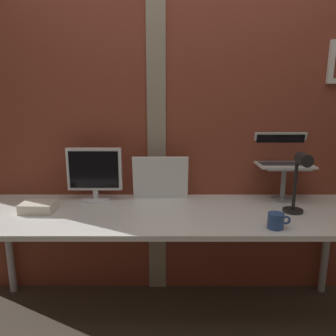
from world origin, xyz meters
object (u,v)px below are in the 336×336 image
desk_lamp (300,177)px  coffee_mug (277,221)px  laptop (282,156)px  whiteboard_panel (161,178)px  monitor (95,172)px

desk_lamp → coffee_mug: size_ratio=3.09×
laptop → whiteboard_panel: size_ratio=0.96×
monitor → whiteboard_panel: monitor is taller
coffee_mug → desk_lamp: bearing=47.0°
laptop → desk_lamp: 0.35m
laptop → desk_lamp: (-0.01, -0.35, -0.06)m
laptop → whiteboard_panel: (-0.82, -0.04, -0.14)m
monitor → desk_lamp: desk_lamp is taller
laptop → coffee_mug: (-0.20, -0.55, -0.25)m
laptop → coffee_mug: size_ratio=2.93×
laptop → whiteboard_panel: laptop is taller
laptop → desk_lamp: bearing=-91.9°
whiteboard_panel → desk_lamp: size_ratio=0.98×
whiteboard_panel → coffee_mug: bearing=-39.0°
desk_lamp → coffee_mug: desk_lamp is taller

